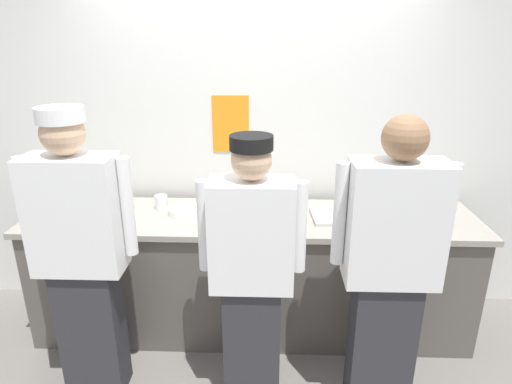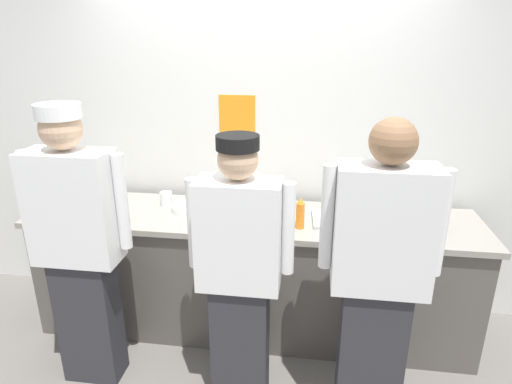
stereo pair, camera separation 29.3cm
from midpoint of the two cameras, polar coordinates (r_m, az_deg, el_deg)
name	(u,v)px [view 2 (the right image)]	position (r m, az deg, el deg)	size (l,w,h in m)	color
ground_plane	(245,358)	(3.20, 1.31, -20.93)	(9.00, 9.00, 0.00)	slate
wall_back	(261,119)	(3.30, 3.24, 9.46)	(4.89, 0.11, 2.99)	silver
prep_counter	(252,273)	(3.23, 2.14, -10.60)	(3.12, 0.68, 0.91)	#56514C
chef_near_left	(78,244)	(2.71, -19.39, -6.47)	(0.63, 0.24, 1.75)	#2D2D33
chef_center	(240,270)	(2.44, 1.31, -10.22)	(0.59, 0.24, 1.62)	#2D2D33
chef_far_right	(379,274)	(2.43, 19.19, -10.15)	(0.63, 0.24, 1.74)	#2D2D33
plate_stack_front	(272,207)	(3.06, 4.90, -1.97)	(0.25, 0.25, 0.10)	white
plate_stack_rear	(187,208)	(3.12, -6.34, -2.12)	(0.23, 0.23, 0.05)	white
mixing_bowl_steel	(414,216)	(3.07, 22.53, -3.03)	(0.38, 0.38, 0.14)	#B7BABF
sheet_tray	(344,220)	(3.02, 14.13, -3.61)	(0.41, 0.30, 0.02)	#B7BABF
squeeze_bottle_primary	(300,214)	(2.83, 8.77, -2.88)	(0.06, 0.06, 0.21)	orange
ramekin_orange_sauce	(68,205)	(3.36, -21.16, -1.66)	(0.09, 0.09, 0.05)	white
ramekin_yellow_sauce	(110,197)	(3.44, -16.27, -0.64)	(0.11, 0.11, 0.05)	white
ramekin_green_sauce	(245,203)	(3.19, 1.18, -1.50)	(0.09, 0.09, 0.04)	white
ramekin_red_sauce	(79,199)	(3.48, -19.99, -0.86)	(0.09, 0.09, 0.04)	white
deli_cup	(166,199)	(3.23, -9.16, -0.92)	(0.09, 0.09, 0.10)	white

